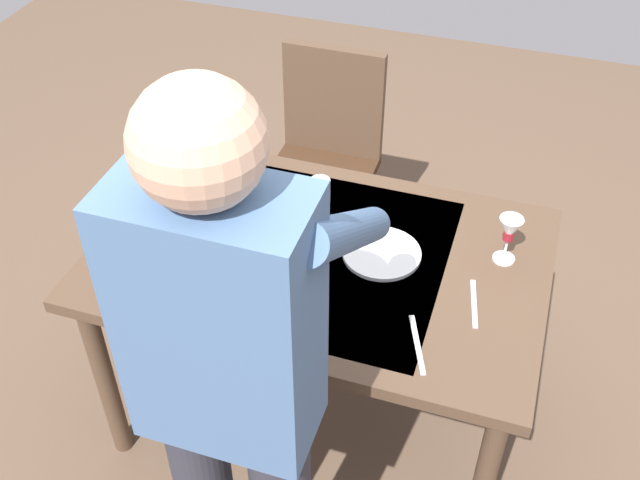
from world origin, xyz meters
TOP-DOWN VIEW (x-y plane):
  - ground_plane at (0.00, 0.00)m, footprint 6.00×6.00m
  - dining_table at (0.00, 0.00)m, footprint 1.31×0.85m
  - chair_near at (0.24, -0.81)m, footprint 0.40×0.40m
  - person_server at (-0.04, 0.69)m, footprint 0.42×0.61m
  - wine_bottle at (0.41, -0.28)m, footprint 0.07×0.07m
  - wine_glass_left at (-0.51, -0.14)m, footprint 0.07×0.07m
  - wine_glass_right at (0.46, 0.32)m, footprint 0.07×0.07m
  - water_cup_near_left at (0.07, -0.23)m, footprint 0.06×0.06m
  - water_cup_near_right at (0.00, 0.08)m, footprint 0.08×0.08m
  - serving_bowl_pasta at (0.25, -0.07)m, footprint 0.30×0.30m
  - side_bowl_salad at (0.52, -0.00)m, footprint 0.18×0.18m
  - dinner_plate_near at (-0.17, -0.05)m, footprint 0.23×0.23m
  - dinner_plate_far at (0.12, 0.23)m, footprint 0.23×0.23m
  - table_knife at (-0.35, 0.26)m, footprint 0.09×0.19m
  - table_fork at (-0.46, 0.07)m, footprint 0.05×0.18m

SIDE VIEW (x-z plane):
  - ground_plane at x=0.00m, z-range 0.00..0.00m
  - chair_near at x=0.24m, z-range 0.07..0.98m
  - dining_table at x=0.00m, z-range 0.29..1.03m
  - table_knife at x=-0.35m, z-range 0.74..0.75m
  - table_fork at x=-0.46m, z-range 0.74..0.75m
  - dinner_plate_near at x=-0.17m, z-range 0.74..0.75m
  - dinner_plate_far at x=0.12m, z-range 0.74..0.75m
  - serving_bowl_pasta at x=0.25m, z-range 0.74..0.81m
  - side_bowl_salad at x=0.52m, z-range 0.74..0.81m
  - water_cup_near_left at x=0.07m, z-range 0.74..0.83m
  - water_cup_near_right at x=0.00m, z-range 0.74..0.83m
  - wine_glass_left at x=-0.51m, z-range 0.77..0.92m
  - wine_glass_right at x=0.46m, z-range 0.77..0.92m
  - wine_bottle at x=0.41m, z-range 0.70..1.00m
  - person_server at x=-0.04m, z-range 0.12..1.81m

